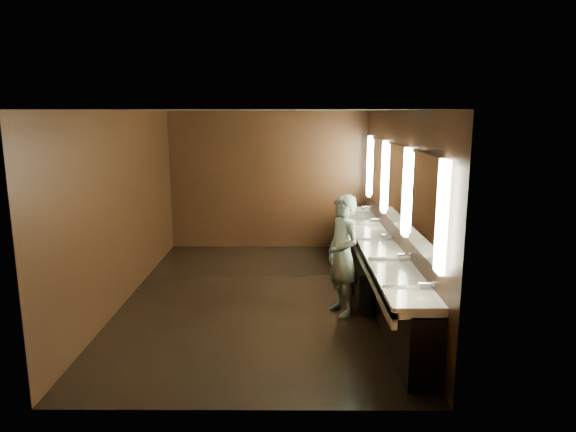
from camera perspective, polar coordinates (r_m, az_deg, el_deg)
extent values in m
plane|color=black|center=(7.92, -3.11, -9.04)|extent=(6.00, 6.00, 0.00)
cube|color=#2D2D2B|center=(7.41, -3.35, 11.67)|extent=(4.00, 6.00, 0.02)
cube|color=black|center=(10.50, -2.24, 3.98)|extent=(4.00, 0.02, 2.80)
cube|color=black|center=(4.63, -5.47, -5.88)|extent=(4.00, 0.02, 2.80)
cube|color=black|center=(7.92, -17.83, 0.94)|extent=(0.02, 6.00, 2.80)
cube|color=black|center=(7.68, 11.84, 0.94)|extent=(0.02, 6.00, 2.80)
cube|color=black|center=(7.89, 10.25, -6.18)|extent=(0.36, 5.40, 0.81)
cube|color=silver|center=(7.75, 9.67, -3.05)|extent=(0.55, 5.40, 0.12)
cube|color=silver|center=(7.73, 7.86, -3.64)|extent=(0.06, 5.40, 0.18)
cylinder|color=silver|center=(5.69, 15.16, -7.25)|extent=(0.18, 0.04, 0.04)
cylinder|color=silver|center=(6.71, 12.79, -4.25)|extent=(0.18, 0.04, 0.04)
cylinder|color=silver|center=(7.75, 11.06, -2.04)|extent=(0.18, 0.04, 0.04)
cylinder|color=silver|center=(8.80, 9.75, -0.36)|extent=(0.18, 0.04, 0.04)
cylinder|color=silver|center=(9.87, 8.72, 0.96)|extent=(0.18, 0.04, 0.04)
cube|color=#FAF8CA|center=(5.32, 16.75, -0.14)|extent=(0.06, 0.22, 1.15)
cube|color=white|center=(6.08, 14.79, 1.39)|extent=(0.03, 1.32, 1.15)
cube|color=#FAF8CA|center=(6.85, 13.03, 2.58)|extent=(0.06, 0.23, 1.15)
cube|color=white|center=(7.62, 11.83, 3.52)|extent=(0.03, 1.32, 1.15)
cube|color=#FAF8CA|center=(8.40, 10.66, 4.30)|extent=(0.06, 0.23, 1.15)
cube|color=white|center=(9.18, 9.87, 4.93)|extent=(0.03, 1.32, 1.15)
cube|color=#FAF8CA|center=(9.97, 9.03, 5.47)|extent=(0.06, 0.22, 1.15)
imported|color=#99DDE5|center=(7.11, 6.11, -4.37)|extent=(0.62, 0.73, 1.68)
cylinder|color=black|center=(7.38, 9.06, -8.71)|extent=(0.42, 0.42, 0.49)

